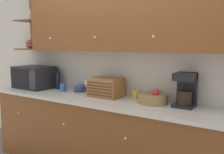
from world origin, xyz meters
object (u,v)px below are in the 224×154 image
Objects in this scene: bread_box at (106,87)px; fruit_basket at (153,98)px; wine_glass at (87,84)px; mug at (63,87)px; microwave at (34,77)px; bowl_stack_on_counter at (80,88)px; wine_bottle at (58,80)px; coffee_maker at (185,90)px; mug_blue_second at (136,94)px.

bread_box reaches higher than fruit_basket.
mug is at bearing -168.90° from wine_glass.
bowl_stack_on_counter is at bearing 11.54° from microwave.
microwave is 3.15× the size of bowl_stack_on_counter.
bread_box is at bearing -6.17° from wine_glass.
wine_bottle is 0.40m from bowl_stack_on_counter.
microwave is 0.76m from bowl_stack_on_counter.
wine_bottle is 1.84m from coffee_maker.
mug is 0.63× the size of bowl_stack_on_counter.
microwave is 0.92m from wine_glass.
mug_blue_second is 0.27× the size of coffee_maker.
microwave is 2.19m from coffee_maker.
microwave is 5.02× the size of mug.
mug reaches higher than bowl_stack_on_counter.
mug is 1.31m from fruit_basket.
wine_bottle is 2.71× the size of mug.
mug_blue_second is at bearing 2.38° from bowl_stack_on_counter.
fruit_basket is at bearing -0.98° from bread_box.
wine_glass reaches higher than fruit_basket.
microwave is at bearing -178.56° from fruit_basket.
microwave is at bearing -177.33° from bread_box.
bowl_stack_on_counter is 0.55× the size of fruit_basket.
coffee_maker is at bearing -7.81° from mug_blue_second.
fruit_basket is at bearing -170.56° from coffee_maker.
bowl_stack_on_counter is 1.13m from fruit_basket.
mug is 0.29× the size of bread_box.
coffee_maker is at bearing 9.44° from fruit_basket.
wine_glass is at bearing 177.29° from fruit_basket.
coffee_maker reaches higher than bowl_stack_on_counter.
bread_box is 0.63m from fruit_basket.
bowl_stack_on_counter is (0.19, 0.13, -0.01)m from mug.
wine_bottle is 1.57× the size of wine_glass.
wine_bottle is 1.70× the size of bowl_stack_on_counter.
wine_glass is at bearing 173.83° from bread_box.
wine_bottle is 0.85× the size of coffee_maker.
coffee_maker is at bearing -1.93° from bowl_stack_on_counter.
mug is 0.38m from wine_glass.
fruit_basket is at bearing -2.71° from wine_glass.
mug is 0.58× the size of wine_glass.
microwave reaches higher than mug.
mug is 0.31× the size of coffee_maker.
fruit_basket is at bearing -3.21° from wine_bottle.
mug is at bearing -28.91° from wine_bottle.
bowl_stack_on_counter is 0.50× the size of coffee_maker.
fruit_basket is (1.86, 0.05, -0.10)m from microwave.
bowl_stack_on_counter is 1.86× the size of mug_blue_second.
wine_glass is (0.92, 0.09, -0.03)m from microwave.
microwave is 2.90× the size of wine_glass.
microwave is 1.73× the size of fruit_basket.
bread_box reaches higher than bowl_stack_on_counter.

